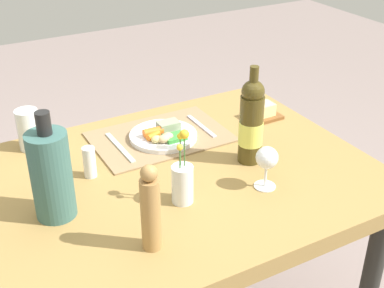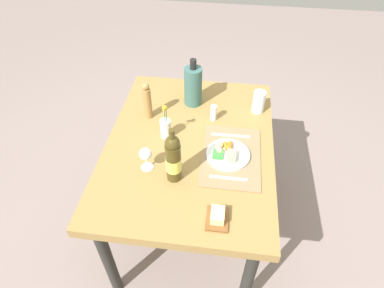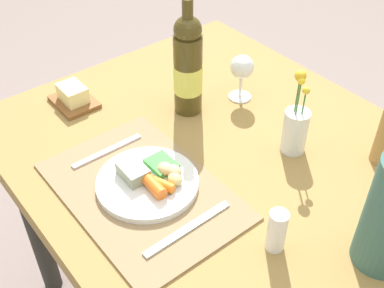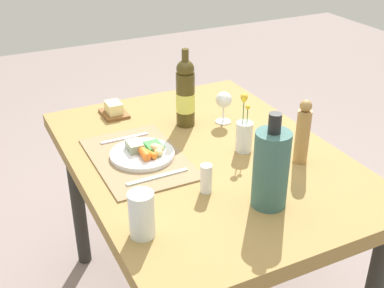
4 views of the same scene
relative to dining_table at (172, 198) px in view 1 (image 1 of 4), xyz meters
name	(u,v)px [view 1 (image 1 of 4)]	position (x,y,z in m)	size (l,w,h in m)	color
dining_table	(172,198)	(0.00, 0.00, 0.00)	(1.24, 0.92, 0.77)	olive
placemat	(160,137)	(-0.08, -0.23, 0.09)	(0.46, 0.31, 0.01)	#917451
dinner_plate	(164,135)	(-0.08, -0.21, 0.10)	(0.23, 0.23, 0.05)	white
fork	(201,126)	(-0.24, -0.23, 0.09)	(0.01, 0.19, 0.01)	silver
knife	(120,147)	(0.08, -0.22, 0.09)	(0.02, 0.22, 0.01)	silver
salt_shaker	(90,162)	(0.22, -0.11, 0.13)	(0.04, 0.04, 0.10)	white
pepper_mill	(151,209)	(0.19, 0.28, 0.20)	(0.05, 0.05, 0.24)	#A67B45
butter_dish	(262,112)	(-0.48, -0.19, 0.11)	(0.13, 0.10, 0.06)	brown
cooler_bottle	(51,174)	(0.36, 0.03, 0.21)	(0.11, 0.11, 0.31)	#39615B
flower_vase	(182,181)	(0.03, 0.14, 0.15)	(0.06, 0.06, 0.22)	silver
wine_bottle	(251,123)	(-0.26, 0.04, 0.22)	(0.08, 0.08, 0.32)	#453A16
wine_glass	(267,160)	(-0.21, 0.19, 0.18)	(0.07, 0.07, 0.13)	white
water_tumbler	(29,132)	(0.33, -0.37, 0.15)	(0.07, 0.07, 0.14)	silver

